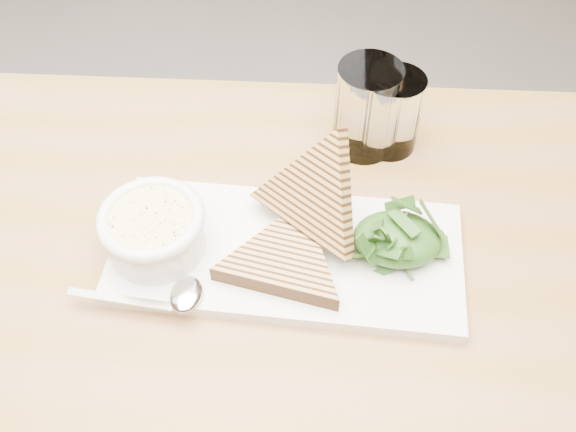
# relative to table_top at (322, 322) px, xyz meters

# --- Properties ---
(floor) EXTENTS (6.00, 6.00, 0.00)m
(floor) POSITION_rel_table_top_xyz_m (-0.05, 0.24, -0.71)
(floor) COLOR slate
(floor) RESTS_ON ground
(table_top) EXTENTS (1.15, 0.78, 0.04)m
(table_top) POSITION_rel_table_top_xyz_m (0.00, 0.00, 0.00)
(table_top) COLOR olive
(table_top) RESTS_ON ground
(table_leg_bl) EXTENTS (0.06, 0.06, 0.69)m
(table_leg_bl) POSITION_rel_table_top_xyz_m (-0.51, 0.33, -0.36)
(table_leg_bl) COLOR olive
(table_leg_bl) RESTS_ON ground
(platter) EXTENTS (0.39, 0.19, 0.02)m
(platter) POSITION_rel_table_top_xyz_m (-0.04, 0.07, 0.03)
(platter) COLOR white
(platter) RESTS_ON table_top
(soup_bowl) EXTENTS (0.11, 0.11, 0.04)m
(soup_bowl) POSITION_rel_table_top_xyz_m (-0.19, 0.06, 0.06)
(soup_bowl) COLOR white
(soup_bowl) RESTS_ON platter
(soup) EXTENTS (0.09, 0.09, 0.01)m
(soup) POSITION_rel_table_top_xyz_m (-0.19, 0.06, 0.08)
(soup) COLOR beige
(soup) RESTS_ON soup_bowl
(bowl_rim) EXTENTS (0.11, 0.11, 0.01)m
(bowl_rim) POSITION_rel_table_top_xyz_m (-0.19, 0.06, 0.09)
(bowl_rim) COLOR white
(bowl_rim) RESTS_ON soup_bowl
(sandwich_flat) EXTENTS (0.19, 0.19, 0.02)m
(sandwich_flat) POSITION_rel_table_top_xyz_m (-0.04, 0.05, 0.05)
(sandwich_flat) COLOR tan
(sandwich_flat) RESTS_ON platter
(sandwich_lean) EXTENTS (0.23, 0.23, 0.18)m
(sandwich_lean) POSITION_rel_table_top_xyz_m (-0.02, 0.11, 0.09)
(sandwich_lean) COLOR tan
(sandwich_lean) RESTS_ON sandwich_flat
(salad_base) EXTENTS (0.10, 0.08, 0.04)m
(salad_base) POSITION_rel_table_top_xyz_m (0.08, 0.08, 0.05)
(salad_base) COLOR #15420E
(salad_base) RESTS_ON platter
(arugula_pile) EXTENTS (0.11, 0.10, 0.05)m
(arugula_pile) POSITION_rel_table_top_xyz_m (0.08, 0.08, 0.06)
(arugula_pile) COLOR #2F4F1F
(arugula_pile) RESTS_ON platter
(spoon_bowl) EXTENTS (0.04, 0.05, 0.01)m
(spoon_bowl) POSITION_rel_table_top_xyz_m (-0.14, -0.00, 0.04)
(spoon_bowl) COLOR silver
(spoon_bowl) RESTS_ON platter
(spoon_handle) EXTENTS (0.11, 0.02, 0.00)m
(spoon_handle) POSITION_rel_table_top_xyz_m (-0.21, -0.01, 0.04)
(spoon_handle) COLOR silver
(spoon_handle) RESTS_ON platter
(glass_near) EXTENTS (0.07, 0.07, 0.11)m
(glass_near) POSITION_rel_table_top_xyz_m (0.07, 0.26, 0.07)
(glass_near) COLOR white
(glass_near) RESTS_ON table_top
(glass_far) EXTENTS (0.08, 0.08, 0.12)m
(glass_far) POSITION_rel_table_top_xyz_m (0.04, 0.26, 0.08)
(glass_far) COLOR white
(glass_far) RESTS_ON table_top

